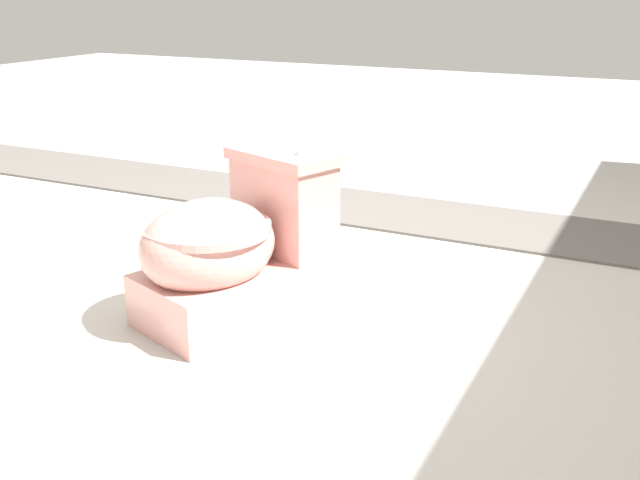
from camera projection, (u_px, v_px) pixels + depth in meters
name	position (u px, v px, depth m)	size (l,w,h in m)	color
ground_plane	(280.00, 312.00, 2.44)	(14.00, 14.00, 0.00)	beige
gravel_strip	(515.00, 229.00, 3.24)	(0.56, 8.00, 0.01)	#605B56
toilet	(233.00, 250.00, 2.35)	(0.72, 0.56, 0.52)	#E09E93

